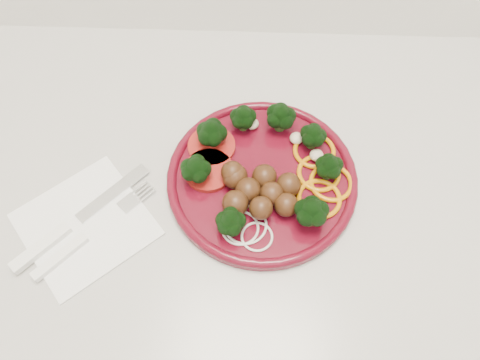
{
  "coord_description": "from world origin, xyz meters",
  "views": [
    {
      "loc": [
        -0.18,
        1.38,
        1.47
      ],
      "look_at": [
        -0.19,
        1.69,
        0.92
      ],
      "focal_mm": 35.0,
      "sensor_mm": 36.0,
      "label": 1
    }
  ],
  "objects_px": {
    "knife": "(65,229)",
    "fork": "(75,245)",
    "napkin": "(85,224)",
    "plate": "(263,175)"
  },
  "relations": [
    {
      "from": "fork",
      "to": "knife",
      "type": "bearing_deg",
      "value": 83.0
    },
    {
      "from": "fork",
      "to": "napkin",
      "type": "bearing_deg",
      "value": 33.31
    },
    {
      "from": "napkin",
      "to": "knife",
      "type": "relative_size",
      "value": 0.91
    },
    {
      "from": "napkin",
      "to": "fork",
      "type": "xyz_separation_m",
      "value": [
        -0.01,
        -0.03,
        0.01
      ]
    },
    {
      "from": "knife",
      "to": "fork",
      "type": "distance_m",
      "value": 0.03
    },
    {
      "from": "plate",
      "to": "napkin",
      "type": "bearing_deg",
      "value": -161.96
    },
    {
      "from": "knife",
      "to": "fork",
      "type": "bearing_deg",
      "value": -97.0
    },
    {
      "from": "napkin",
      "to": "plate",
      "type": "bearing_deg",
      "value": 18.04
    },
    {
      "from": "napkin",
      "to": "knife",
      "type": "height_order",
      "value": "knife"
    },
    {
      "from": "napkin",
      "to": "fork",
      "type": "distance_m",
      "value": 0.03
    }
  ]
}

